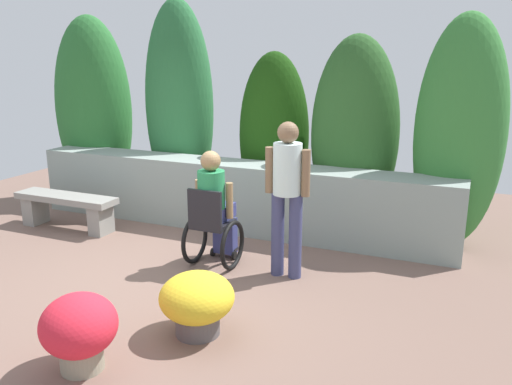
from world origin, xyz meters
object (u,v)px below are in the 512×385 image
person_standing_companion (287,189)px  flower_pot_purple_near (79,330)px  stone_bench (66,207)px  person_in_wheelchair (214,212)px  flower_pot_red_accent (197,301)px

person_standing_companion → flower_pot_purple_near: size_ratio=2.75×
stone_bench → person_in_wheelchair: 2.50m
person_in_wheelchair → flower_pot_red_accent: bearing=-61.9°
person_standing_companion → flower_pot_red_accent: person_standing_companion is taller
stone_bench → person_standing_companion: bearing=-2.8°
stone_bench → flower_pot_red_accent: 3.50m
flower_pot_purple_near → flower_pot_red_accent: (0.56, 0.80, -0.03)m
flower_pot_red_accent → person_standing_companion: bearing=78.9°
person_in_wheelchair → person_standing_companion: bearing=7.8°
stone_bench → person_in_wheelchair: (2.46, -0.34, 0.31)m
flower_pot_red_accent → stone_bench: bearing=149.9°
person_in_wheelchair → person_standing_companion: person_standing_companion is taller
flower_pot_red_accent → flower_pot_purple_near: bearing=-124.6°
person_standing_companion → flower_pot_purple_near: (-0.84, -2.25, -0.64)m
flower_pot_purple_near → stone_bench: bearing=134.0°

